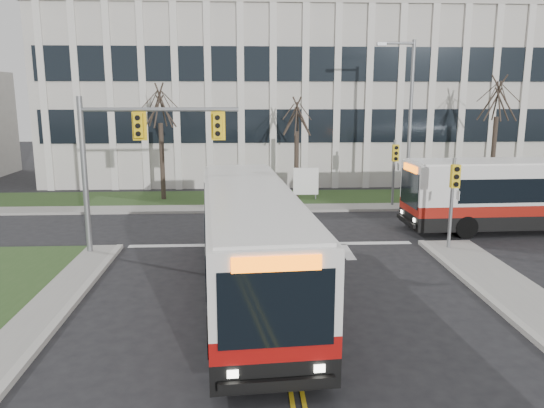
{
  "coord_description": "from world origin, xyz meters",
  "views": [
    {
      "loc": [
        -1.02,
        -13.47,
        6.26
      ],
      "look_at": [
        -0.02,
        7.07,
        2.0
      ],
      "focal_mm": 35.0,
      "sensor_mm": 36.0,
      "label": 1
    }
  ],
  "objects": [
    {
      "name": "office_building",
      "position": [
        5.0,
        30.0,
        6.0
      ],
      "size": [
        40.0,
        16.0,
        12.0
      ],
      "primitive_type": "cube",
      "color": "beige",
      "rests_on": "ground"
    },
    {
      "name": "tree_mid",
      "position": [
        2.0,
        18.2,
        4.88
      ],
      "size": [
        1.8,
        1.8,
        6.82
      ],
      "color": "#42352B",
      "rests_on": "ground"
    },
    {
      "name": "tree_right",
      "position": [
        14.0,
        18.0,
        5.91
      ],
      "size": [
        1.8,
        1.8,
        8.25
      ],
      "color": "#42352B",
      "rests_on": "ground"
    },
    {
      "name": "building_lawn",
      "position": [
        5.0,
        18.0,
        0.06
      ],
      "size": [
        44.0,
        5.0,
        0.12
      ],
      "primitive_type": "cube",
      "color": "#2C471E",
      "rests_on": "ground"
    },
    {
      "name": "signal_pole_near",
      "position": [
        7.2,
        6.9,
        2.5
      ],
      "size": [
        0.34,
        0.39,
        3.8
      ],
      "color": "slate",
      "rests_on": "ground"
    },
    {
      "name": "streetlight",
      "position": [
        8.03,
        16.2,
        5.19
      ],
      "size": [
        2.15,
        0.25,
        9.2
      ],
      "color": "slate",
      "rests_on": "ground"
    },
    {
      "name": "sidewalk_cross",
      "position": [
        5.0,
        15.2,
        0.07
      ],
      "size": [
        44.0,
        1.6,
        0.14
      ],
      "primitive_type": "cube",
      "color": "#9E9B93",
      "rests_on": "ground"
    },
    {
      "name": "mast_arm_signal",
      "position": [
        -5.62,
        7.16,
        4.26
      ],
      "size": [
        6.11,
        0.38,
        6.2
      ],
      "color": "slate",
      "rests_on": "ground"
    },
    {
      "name": "bus_main",
      "position": [
        -0.95,
        2.48,
        1.66
      ],
      "size": [
        3.66,
        12.61,
        3.32
      ],
      "primitive_type": null,
      "rotation": [
        0.0,
        0.0,
        0.08
      ],
      "color": "silver",
      "rests_on": "ground"
    },
    {
      "name": "directory_sign",
      "position": [
        2.5,
        17.5,
        1.17
      ],
      "size": [
        1.5,
        0.12,
        2.0
      ],
      "color": "slate",
      "rests_on": "ground"
    },
    {
      "name": "ground",
      "position": [
        0.0,
        0.0,
        0.0
      ],
      "size": [
        120.0,
        120.0,
        0.0
      ],
      "primitive_type": "plane",
      "color": "black",
      "rests_on": "ground"
    },
    {
      "name": "bus_cross",
      "position": [
        12.47,
        10.15,
        1.62
      ],
      "size": [
        12.22,
        3.04,
        3.24
      ],
      "primitive_type": null,
      "rotation": [
        0.0,
        0.0,
        -1.54
      ],
      "color": "silver",
      "rests_on": "ground"
    },
    {
      "name": "tree_left",
      "position": [
        -6.0,
        18.0,
        5.51
      ],
      "size": [
        1.8,
        1.8,
        7.7
      ],
      "color": "#42352B",
      "rests_on": "ground"
    },
    {
      "name": "signal_pole_far",
      "position": [
        7.2,
        15.4,
        2.5
      ],
      "size": [
        0.34,
        0.39,
        3.8
      ],
      "color": "slate",
      "rests_on": "ground"
    }
  ]
}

